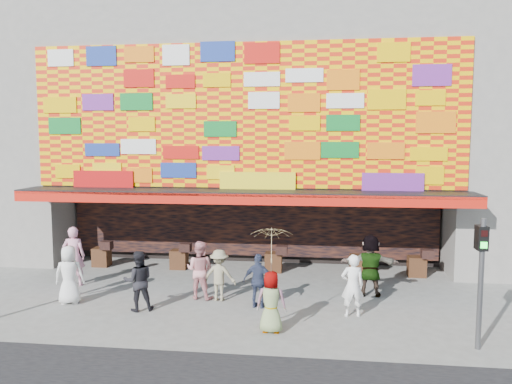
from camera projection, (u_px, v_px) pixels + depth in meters
ground at (222, 314)px, 13.57m from camera, size 90.00×90.00×0.00m
shop_building at (258, 128)px, 21.10m from camera, size 15.20×9.40×10.00m
signal_right at (481, 269)px, 11.14m from camera, size 0.22×0.20×3.00m
ped_a at (69, 275)px, 14.41m from camera, size 0.93×0.71×1.70m
ped_b at (74, 256)px, 16.20m from camera, size 0.79×0.60×1.95m
ped_c at (138, 281)px, 13.83m from camera, size 1.00×0.90×1.68m
ped_d at (219, 275)px, 14.70m from camera, size 1.02×0.63×1.52m
ped_e at (259, 281)px, 14.07m from camera, size 0.95×0.52×1.54m
ped_f at (370, 265)px, 15.11m from camera, size 1.77×0.60×1.90m
ped_g at (271, 302)px, 12.25m from camera, size 0.76×0.51×1.53m
ped_h at (352, 285)px, 13.36m from camera, size 0.67×0.50×1.70m
ped_i at (200, 270)px, 14.89m from camera, size 0.95×0.80×1.74m
parasol at (271, 246)px, 12.10m from camera, size 1.11×1.13×1.88m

